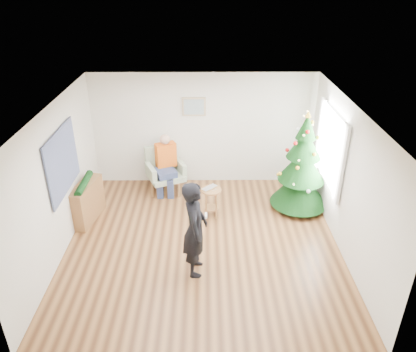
{
  "coord_description": "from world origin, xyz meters",
  "views": [
    {
      "loc": [
        0.06,
        -6.14,
        4.61
      ],
      "look_at": [
        0.1,
        0.6,
        1.1
      ],
      "focal_mm": 35.0,
      "sensor_mm": 36.0,
      "label": 1
    }
  ],
  "objects_px": {
    "christmas_tree": "(302,166)",
    "armchair": "(165,175)",
    "standing_man": "(195,229)",
    "stool": "(211,202)",
    "console": "(87,202)"
  },
  "relations": [
    {
      "from": "console",
      "to": "christmas_tree",
      "type": "bearing_deg",
      "value": 16.46
    },
    {
      "from": "console",
      "to": "stool",
      "type": "bearing_deg",
      "value": 13.24
    },
    {
      "from": "christmas_tree",
      "to": "stool",
      "type": "xyz_separation_m",
      "value": [
        -1.86,
        -0.33,
        -0.65
      ]
    },
    {
      "from": "armchair",
      "to": "console",
      "type": "xyz_separation_m",
      "value": [
        -1.47,
        -1.2,
        0.02
      ]
    },
    {
      "from": "armchair",
      "to": "standing_man",
      "type": "height_order",
      "value": "standing_man"
    },
    {
      "from": "christmas_tree",
      "to": "standing_man",
      "type": "height_order",
      "value": "christmas_tree"
    },
    {
      "from": "armchair",
      "to": "console",
      "type": "relative_size",
      "value": 1.02
    },
    {
      "from": "stool",
      "to": "standing_man",
      "type": "relative_size",
      "value": 0.37
    },
    {
      "from": "stool",
      "to": "christmas_tree",
      "type": "bearing_deg",
      "value": 9.92
    },
    {
      "from": "armchair",
      "to": "standing_man",
      "type": "distance_m",
      "value": 2.93
    },
    {
      "from": "christmas_tree",
      "to": "stool",
      "type": "distance_m",
      "value": 2.0
    },
    {
      "from": "stool",
      "to": "standing_man",
      "type": "bearing_deg",
      "value": -99.51
    },
    {
      "from": "christmas_tree",
      "to": "armchair",
      "type": "xyz_separation_m",
      "value": [
        -2.89,
        0.77,
        -0.59
      ]
    },
    {
      "from": "christmas_tree",
      "to": "armchair",
      "type": "relative_size",
      "value": 2.11
    },
    {
      "from": "armchair",
      "to": "christmas_tree",
      "type": "bearing_deg",
      "value": -38.68
    }
  ]
}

